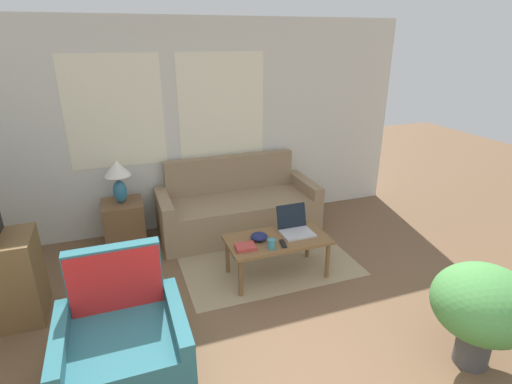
# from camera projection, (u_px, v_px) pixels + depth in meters

# --- Properties ---
(wall_back) EXTENTS (6.12, 0.06, 2.60)m
(wall_back) POSITION_uv_depth(u_px,v_px,m) (178.00, 128.00, 4.95)
(wall_back) COLOR silver
(wall_back) RESTS_ON ground_plane
(rug) EXTENTS (1.89, 1.80, 0.01)m
(rug) POSITION_uv_depth(u_px,v_px,m) (259.00, 250.00, 4.73)
(rug) COLOR #9E8966
(rug) RESTS_ON ground_plane
(couch) EXTENTS (1.99, 0.82, 0.93)m
(couch) POSITION_uv_depth(u_px,v_px,m) (237.00, 210.00, 5.14)
(couch) COLOR #937A5B
(couch) RESTS_ON ground_plane
(armchair) EXTENTS (0.88, 0.81, 0.94)m
(armchair) POSITION_uv_depth(u_px,v_px,m) (124.00, 347.00, 2.88)
(armchair) COLOR #2D6B75
(armchair) RESTS_ON ground_plane
(side_table) EXTENTS (0.46, 0.46, 0.55)m
(side_table) POSITION_uv_depth(u_px,v_px,m) (124.00, 224.00, 4.78)
(side_table) COLOR brown
(side_table) RESTS_ON ground_plane
(table_lamp) EXTENTS (0.30, 0.30, 0.52)m
(table_lamp) POSITION_uv_depth(u_px,v_px,m) (118.00, 175.00, 4.56)
(table_lamp) COLOR teal
(table_lamp) RESTS_ON side_table
(coffee_table) EXTENTS (1.05, 0.55, 0.43)m
(coffee_table) POSITION_uv_depth(u_px,v_px,m) (277.00, 242.00, 4.12)
(coffee_table) COLOR brown
(coffee_table) RESTS_ON ground_plane
(laptop) EXTENTS (0.33, 0.33, 0.27)m
(laptop) POSITION_uv_depth(u_px,v_px,m) (295.00, 227.00, 4.21)
(laptop) COLOR #B7B7BC
(laptop) RESTS_ON coffee_table
(cup_navy) EXTENTS (0.08, 0.08, 0.09)m
(cup_navy) POSITION_uv_depth(u_px,v_px,m) (272.00, 244.00, 3.89)
(cup_navy) COLOR teal
(cup_navy) RESTS_ON coffee_table
(snack_bowl) EXTENTS (0.17, 0.17, 0.08)m
(snack_bowl) POSITION_uv_depth(u_px,v_px,m) (259.00, 237.00, 4.05)
(snack_bowl) COLOR #191E4C
(snack_bowl) RESTS_ON coffee_table
(book_red) EXTENTS (0.20, 0.17, 0.04)m
(book_red) POSITION_uv_depth(u_px,v_px,m) (245.00, 247.00, 3.89)
(book_red) COLOR #B23D38
(book_red) RESTS_ON coffee_table
(tv_remote) EXTENTS (0.07, 0.16, 0.02)m
(tv_remote) POSITION_uv_depth(u_px,v_px,m) (283.00, 244.00, 3.97)
(tv_remote) COLOR black
(tv_remote) RESTS_ON coffee_table
(potted_plant) EXTENTS (0.74, 0.74, 0.83)m
(potted_plant) POSITION_uv_depth(u_px,v_px,m) (483.00, 306.00, 2.92)
(potted_plant) COLOR #4C4C4C
(potted_plant) RESTS_ON ground_plane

